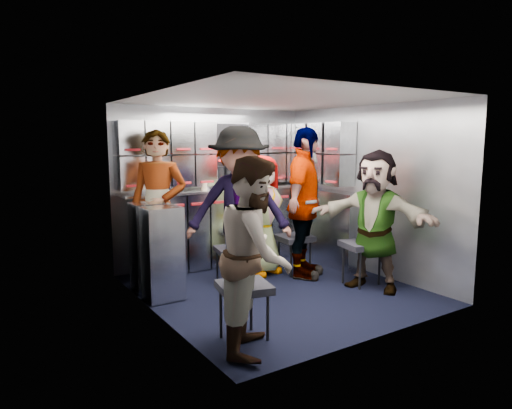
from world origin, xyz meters
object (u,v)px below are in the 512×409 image
attendant_arc_a (256,254)px  attendant_arc_b (239,208)px  jump_seat_mid_right (295,240)px  jump_seat_mid_left (231,251)px  attendant_standing (158,209)px  jump_seat_near_right (362,247)px  attendant_arc_c (262,215)px  attendant_arc_d (304,203)px  jump_seat_center (254,240)px  jump_seat_near_left (244,290)px  attendant_arc_e (375,220)px

attendant_arc_a → attendant_arc_b: size_ratio=0.85×
jump_seat_mid_right → attendant_arc_b: size_ratio=0.27×
jump_seat_mid_left → attendant_standing: bearing=157.2°
jump_seat_near_right → attendant_arc_c: 1.27m
attendant_standing → attendant_arc_d: 1.73m
jump_seat_center → jump_seat_near_right: size_ratio=0.89×
attendant_standing → attendant_arc_c: bearing=30.1°
attendant_standing → attendant_arc_b: size_ratio=0.98×
jump_seat_mid_left → jump_seat_near_right: size_ratio=0.84×
jump_seat_mid_right → attendant_standing: attendant_standing is taller
attendant_arc_b → jump_seat_mid_right: bearing=35.5°
attendant_standing → jump_seat_near_left: bearing=-48.5°
attendant_arc_c → jump_seat_center: bearing=78.8°
attendant_arc_d → attendant_arc_e: size_ratio=1.16×
jump_seat_center → attendant_arc_b: (-0.50, -0.48, 0.52)m
jump_seat_mid_left → attendant_arc_e: size_ratio=0.27×
jump_seat_mid_left → jump_seat_center: 0.59m
attendant_arc_c → attendant_arc_e: (0.73, -1.18, 0.04)m
attendant_arc_b → attendant_arc_d: (0.86, -0.10, 0.00)m
jump_seat_near_left → jump_seat_mid_left: bearing=64.0°
jump_seat_near_left → jump_seat_mid_left: 1.58m
jump_seat_near_left → jump_seat_center: bearing=55.1°
jump_seat_center → attendant_arc_d: attendant_arc_d is taller
attendant_standing → jump_seat_center: bearing=38.1°
jump_seat_near_left → attendant_arc_b: size_ratio=0.27×
jump_seat_mid_right → attendant_arc_b: bearing=-174.9°
attendant_arc_e → attendant_arc_c: bearing=-169.6°
jump_seat_near_right → attendant_arc_e: size_ratio=0.32×
jump_seat_mid_right → attendant_arc_b: attendant_arc_b is taller
attendant_arc_a → attendant_arc_b: (0.69, 1.42, 0.14)m
attendant_standing → attendant_arc_e: (2.00, -1.39, -0.11)m
jump_seat_mid_right → attendant_arc_d: 0.52m
jump_seat_near_left → attendant_standing: (-0.07, 1.74, 0.46)m
jump_seat_mid_left → attendant_arc_e: attendant_arc_e is taller
jump_seat_center → jump_seat_near_right: 1.39m
jump_seat_center → attendant_arc_b: attendant_arc_b is taller
jump_seat_near_right → attendant_arc_c: (-0.73, 1.00, 0.30)m
attendant_arc_c → attendant_arc_d: size_ratio=0.81×
attendant_arc_d → attendant_arc_e: attendant_arc_d is taller
jump_seat_mid_right → jump_seat_near_right: size_ratio=0.96×
jump_seat_near_left → jump_seat_center: jump_seat_near_left is taller
jump_seat_mid_left → attendant_arc_e: bearing=-40.8°
attendant_standing → attendant_arc_e: size_ratio=1.14×
jump_seat_mid_left → jump_seat_mid_right: jump_seat_mid_right is taller
jump_seat_near_left → attendant_arc_b: 1.50m
jump_seat_near_left → attendant_arc_a: 0.39m
jump_seat_near_left → jump_seat_near_right: jump_seat_near_right is taller
jump_seat_center → jump_seat_mid_right: (0.35, -0.40, 0.04)m
attendant_arc_a → attendant_arc_c: attendant_arc_a is taller
jump_seat_near_left → attendant_standing: size_ratio=0.27×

